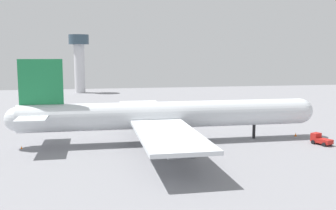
{
  "coord_description": "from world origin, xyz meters",
  "views": [
    {
      "loc": [
        -16.28,
        -85.03,
        19.82
      ],
      "look_at": [
        0.0,
        0.0,
        8.4
      ],
      "focal_mm": 41.94,
      "sensor_mm": 36.0,
      "label": 1
    }
  ],
  "objects_px": {
    "fuel_truck": "(247,114)",
    "safety_cone_tail": "(21,147)",
    "maintenance_van": "(102,124)",
    "control_tower": "(79,57)",
    "safety_cone_nose": "(296,135)",
    "cargo_airplane": "(166,115)",
    "baggage_tug": "(320,139)"
  },
  "relations": [
    {
      "from": "fuel_truck",
      "to": "safety_cone_tail",
      "type": "relative_size",
      "value": 9.3
    },
    {
      "from": "maintenance_van",
      "to": "control_tower",
      "type": "distance_m",
      "value": 100.63
    },
    {
      "from": "safety_cone_tail",
      "to": "safety_cone_nose",
      "type": "bearing_deg",
      "value": 0.61
    },
    {
      "from": "maintenance_van",
      "to": "cargo_airplane",
      "type": "bearing_deg",
      "value": -54.35
    },
    {
      "from": "cargo_airplane",
      "to": "safety_cone_tail",
      "type": "xyz_separation_m",
      "value": [
        -30.84,
        -0.52,
        -5.81
      ]
    },
    {
      "from": "maintenance_van",
      "to": "control_tower",
      "type": "xyz_separation_m",
      "value": [
        -8.71,
        98.79,
        17.07
      ]
    },
    {
      "from": "maintenance_van",
      "to": "control_tower",
      "type": "bearing_deg",
      "value": 95.04
    },
    {
      "from": "fuel_truck",
      "to": "safety_cone_nose",
      "type": "height_order",
      "value": "fuel_truck"
    },
    {
      "from": "safety_cone_tail",
      "to": "control_tower",
      "type": "bearing_deg",
      "value": 85.88
    },
    {
      "from": "fuel_truck",
      "to": "safety_cone_nose",
      "type": "bearing_deg",
      "value": -88.3
    },
    {
      "from": "safety_cone_nose",
      "to": "safety_cone_tail",
      "type": "height_order",
      "value": "safety_cone_nose"
    },
    {
      "from": "cargo_airplane",
      "to": "maintenance_van",
      "type": "bearing_deg",
      "value": 125.65
    },
    {
      "from": "cargo_airplane",
      "to": "safety_cone_nose",
      "type": "distance_m",
      "value": 32.39
    },
    {
      "from": "fuel_truck",
      "to": "safety_cone_tail",
      "type": "bearing_deg",
      "value": -154.51
    },
    {
      "from": "cargo_airplane",
      "to": "safety_cone_tail",
      "type": "bearing_deg",
      "value": -179.03
    },
    {
      "from": "safety_cone_nose",
      "to": "safety_cone_tail",
      "type": "xyz_separation_m",
      "value": [
        -62.73,
        -0.67,
        -0.12
      ]
    },
    {
      "from": "cargo_airplane",
      "to": "safety_cone_nose",
      "type": "height_order",
      "value": "cargo_airplane"
    },
    {
      "from": "baggage_tug",
      "to": "fuel_truck",
      "type": "distance_m",
      "value": 37.72
    },
    {
      "from": "fuel_truck",
      "to": "control_tower",
      "type": "distance_m",
      "value": 104.99
    },
    {
      "from": "fuel_truck",
      "to": "safety_cone_tail",
      "type": "xyz_separation_m",
      "value": [
        -61.87,
        -29.49,
        -0.71
      ]
    },
    {
      "from": "fuel_truck",
      "to": "maintenance_van",
      "type": "height_order",
      "value": "maintenance_van"
    },
    {
      "from": "baggage_tug",
      "to": "safety_cone_tail",
      "type": "relative_size",
      "value": 8.73
    },
    {
      "from": "control_tower",
      "to": "safety_cone_tail",
      "type": "bearing_deg",
      "value": -94.12
    },
    {
      "from": "cargo_airplane",
      "to": "control_tower",
      "type": "bearing_deg",
      "value": 100.73
    },
    {
      "from": "baggage_tug",
      "to": "safety_cone_nose",
      "type": "relative_size",
      "value": 6.07
    },
    {
      "from": "baggage_tug",
      "to": "fuel_truck",
      "type": "height_order",
      "value": "baggage_tug"
    },
    {
      "from": "safety_cone_nose",
      "to": "control_tower",
      "type": "bearing_deg",
      "value": 114.74
    },
    {
      "from": "cargo_airplane",
      "to": "baggage_tug",
      "type": "height_order",
      "value": "cargo_airplane"
    },
    {
      "from": "maintenance_van",
      "to": "control_tower",
      "type": "relative_size",
      "value": 0.18
    },
    {
      "from": "fuel_truck",
      "to": "control_tower",
      "type": "bearing_deg",
      "value": 121.0
    },
    {
      "from": "fuel_truck",
      "to": "maintenance_van",
      "type": "bearing_deg",
      "value": -167.36
    },
    {
      "from": "cargo_airplane",
      "to": "fuel_truck",
      "type": "relative_size",
      "value": 13.28
    }
  ]
}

